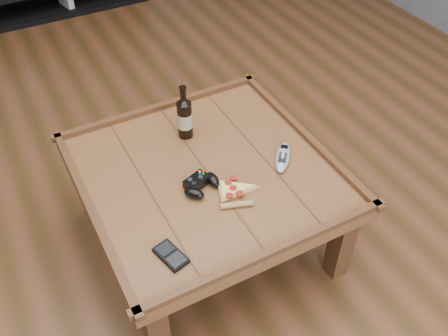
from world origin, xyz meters
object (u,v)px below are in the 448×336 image
pizza_slice (234,192)px  smartphone (171,255)px  beer_bottle (185,117)px  coffee_table (207,181)px  remote_control (283,157)px  game_controller (201,184)px

pizza_slice → smartphone: bearing=-135.0°
beer_bottle → pizza_slice: size_ratio=0.98×
coffee_table → beer_bottle: size_ratio=4.02×
remote_control → pizza_slice: bearing=-125.4°
coffee_table → smartphone: size_ratio=7.27×
game_controller → coffee_table: bearing=32.1°
smartphone → remote_control: remote_control is taller
beer_bottle → remote_control: 0.46m
pizza_slice → smartphone: 0.38m
coffee_table → smartphone: bearing=-132.4°
coffee_table → remote_control: remote_control is taller
coffee_table → remote_control: 0.34m
pizza_slice → coffee_table: bearing=122.0°
remote_control → smartphone: bearing=-119.2°
beer_bottle → pizza_slice: 0.42m
game_controller → smartphone: game_controller is taller
coffee_table → beer_bottle: beer_bottle is taller
coffee_table → game_controller: (-0.06, -0.08, 0.08)m
game_controller → remote_control: (0.38, -0.01, -0.01)m
coffee_table → game_controller: 0.13m
pizza_slice → smartphone: (-0.34, -0.17, 0.00)m
game_controller → pizza_slice: size_ratio=0.64×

